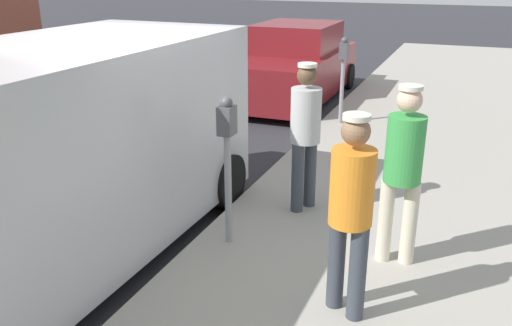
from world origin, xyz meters
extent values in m
plane|color=#2D2D33|center=(0.00, 0.00, 0.00)|extent=(80.00, 80.00, 0.00)
cube|color=#9E998E|center=(3.50, 0.00, 0.07)|extent=(5.00, 32.00, 0.15)
cylinder|color=gray|center=(1.35, -0.05, 0.72)|extent=(0.07, 0.07, 1.15)
cube|color=#4C4C51|center=(1.35, -0.05, 1.44)|extent=(0.14, 0.18, 0.28)
sphere|color=#47474C|center=(1.35, -0.05, 1.61)|extent=(0.12, 0.12, 0.12)
cylinder|color=gray|center=(1.35, 4.74, 0.72)|extent=(0.07, 0.07, 1.15)
cube|color=#4C4C51|center=(1.35, 4.74, 1.44)|extent=(0.14, 0.18, 0.28)
sphere|color=#47474C|center=(1.35, 4.74, 1.61)|extent=(0.12, 0.12, 0.12)
cylinder|color=#383D47|center=(1.86, 1.11, 0.56)|extent=(0.14, 0.14, 0.82)
cylinder|color=#383D47|center=(1.77, 0.91, 0.56)|extent=(0.14, 0.14, 0.82)
cylinder|color=#B7B7B7|center=(1.81, 1.01, 1.27)|extent=(0.34, 0.34, 0.61)
sphere|color=brown|center=(1.81, 1.01, 1.72)|extent=(0.22, 0.22, 0.22)
cylinder|color=silver|center=(1.81, 1.01, 1.83)|extent=(0.21, 0.21, 0.04)
cylinder|color=#383D47|center=(2.83, -0.83, 0.55)|extent=(0.14, 0.14, 0.80)
cylinder|color=#383D47|center=(2.63, -0.73, 0.55)|extent=(0.14, 0.14, 0.80)
cylinder|color=orange|center=(2.73, -0.78, 1.26)|extent=(0.34, 0.34, 0.60)
sphere|color=#8C6647|center=(2.73, -0.78, 1.70)|extent=(0.22, 0.22, 0.22)
cylinder|color=silver|center=(2.73, -0.78, 1.80)|extent=(0.21, 0.21, 0.04)
cylinder|color=beige|center=(3.10, 0.21, 0.56)|extent=(0.14, 0.14, 0.82)
cylinder|color=beige|center=(2.88, 0.18, 0.56)|extent=(0.14, 0.14, 0.82)
cylinder|color=green|center=(2.99, 0.20, 1.28)|extent=(0.34, 0.34, 0.62)
sphere|color=beige|center=(2.99, 0.20, 1.73)|extent=(0.22, 0.22, 0.22)
cylinder|color=silver|center=(2.99, 0.20, 1.84)|extent=(0.21, 0.21, 0.04)
cube|color=#BCBCC1|center=(-0.15, -1.04, 1.17)|extent=(2.09, 5.23, 1.96)
cylinder|color=black|center=(0.83, 0.99, 0.34)|extent=(0.23, 0.68, 0.68)
cylinder|color=black|center=(-1.07, 1.03, 0.34)|extent=(0.23, 0.68, 0.68)
cube|color=maroon|center=(-0.19, 6.66, 0.61)|extent=(1.84, 4.41, 0.89)
cube|color=maroon|center=(-0.19, 6.88, 1.35)|extent=(1.61, 1.99, 0.60)
cylinder|color=black|center=(0.67, 5.01, 0.30)|extent=(0.22, 0.60, 0.60)
cylinder|color=black|center=(-1.05, 5.00, 0.30)|extent=(0.22, 0.60, 0.60)
cylinder|color=black|center=(0.66, 8.31, 0.30)|extent=(0.22, 0.60, 0.60)
cylinder|color=black|center=(-1.06, 8.30, 0.30)|extent=(0.22, 0.60, 0.60)
camera|label=1|loc=(3.46, -4.50, 2.83)|focal=37.62mm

